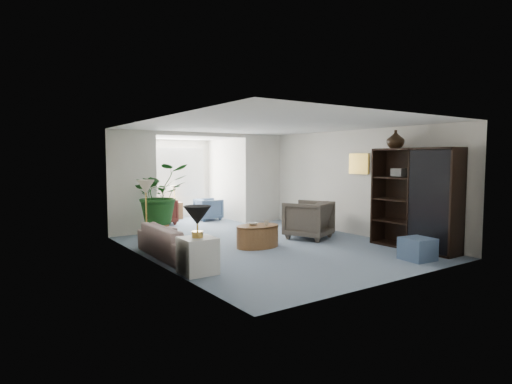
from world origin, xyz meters
TOP-DOWN VIEW (x-y plane):
  - floor at (0.00, 0.00)m, footprint 6.00×6.00m
  - sunroom_floor at (0.00, 4.10)m, footprint 2.60×2.60m
  - back_pier_left at (-1.90, 3.00)m, footprint 1.20×0.12m
  - back_pier_right at (1.90, 3.00)m, footprint 1.20×0.12m
  - back_header at (0.00, 3.00)m, footprint 2.60×0.12m
  - window_pane at (0.00, 5.18)m, footprint 2.20×0.02m
  - window_blinds at (0.00, 5.15)m, footprint 2.20×0.02m
  - framed_picture at (2.46, -0.10)m, footprint 0.04×0.50m
  - sofa at (-1.99, 0.39)m, footprint 0.81×1.98m
  - end_table at (-2.19, -0.96)m, footprint 0.54×0.54m
  - table_lamp at (-2.19, -0.96)m, footprint 0.44×0.44m
  - floor_lamp at (-2.16, 1.40)m, footprint 0.36×0.36m
  - coffee_table at (-0.25, 0.17)m, footprint 1.18×1.18m
  - coffee_bowl at (-0.30, 0.27)m, footprint 0.26×0.26m
  - coffee_cup at (-0.10, 0.07)m, footprint 0.13×0.13m
  - wingback_chair at (1.26, 0.31)m, footprint 1.23×1.25m
  - side_table_dark at (1.96, 0.61)m, footprint 0.50×0.41m
  - entertainment_cabinet at (2.23, -1.77)m, footprint 0.49×1.83m
  - cabinet_urn at (2.23, -1.27)m, footprint 0.36×0.36m
  - ottoman at (1.47, -2.38)m, footprint 0.55×0.55m
  - plant_pot at (-1.50, 2.33)m, footprint 0.40×0.40m
  - house_plant at (-1.50, 2.33)m, footprint 1.25×1.08m
  - sunroom_chair_blue at (0.75, 4.18)m, footprint 0.75×0.73m
  - sunroom_chair_maroon at (-0.75, 4.18)m, footprint 0.82×0.80m
  - sunroom_table at (0.00, 4.93)m, footprint 0.43×0.35m
  - shelf_clutter at (2.18, -1.85)m, footprint 0.30×0.94m

SIDE VIEW (x-z plane):
  - floor at x=0.00m, z-range 0.00..0.00m
  - sunroom_floor at x=0.00m, z-range 0.00..0.00m
  - plant_pot at x=-1.50m, z-range 0.00..0.32m
  - ottoman at x=1.47m, z-range 0.00..0.40m
  - coffee_table at x=-0.25m, z-range 0.00..0.45m
  - sunroom_table at x=0.00m, z-range 0.00..0.51m
  - side_table_dark at x=1.96m, z-range 0.00..0.56m
  - sofa at x=-1.99m, z-range 0.00..0.57m
  - end_table at x=-2.19m, z-range 0.00..0.58m
  - sunroom_chair_blue at x=0.75m, z-range 0.00..0.64m
  - sunroom_chair_maroon at x=-0.75m, z-range 0.00..0.71m
  - wingback_chair at x=1.26m, z-range 0.00..0.86m
  - coffee_bowl at x=-0.30m, z-range 0.45..0.50m
  - coffee_cup at x=-0.10m, z-range 0.45..0.55m
  - table_lamp at x=-2.19m, z-range 0.78..1.08m
  - house_plant at x=-1.50m, z-range 0.32..1.71m
  - entertainment_cabinet at x=2.23m, z-range 0.00..2.03m
  - back_pier_left at x=-1.90m, z-range 0.00..2.50m
  - back_pier_right at x=1.90m, z-range 0.00..2.50m
  - floor_lamp at x=-2.16m, z-range 1.11..1.39m
  - shelf_clutter at x=2.18m, z-range 1.08..1.69m
  - window_pane at x=0.00m, z-range 0.65..2.15m
  - window_blinds at x=0.00m, z-range 0.65..2.15m
  - framed_picture at x=2.46m, z-range 1.50..1.90m
  - cabinet_urn at x=2.23m, z-range 2.03..2.41m
  - back_header at x=0.00m, z-range 2.40..2.50m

